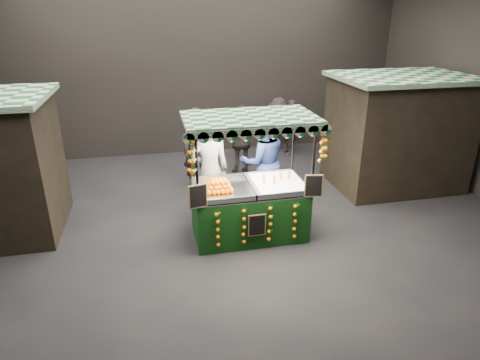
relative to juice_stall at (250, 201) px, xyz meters
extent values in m
plane|color=black|center=(-0.47, 0.19, -0.71)|extent=(12.00, 12.00, 0.00)
cube|color=black|center=(-0.47, 5.19, 1.79)|extent=(12.00, 0.10, 5.00)
cube|color=black|center=(-0.47, -4.81, 1.79)|extent=(12.00, 0.10, 5.00)
cube|color=black|center=(3.93, 1.69, 0.54)|extent=(2.80, 2.00, 2.50)
cube|color=#135828|center=(3.93, 1.69, 1.84)|extent=(3.00, 2.20, 0.10)
cube|color=black|center=(-0.01, 0.04, -0.25)|extent=(2.03, 1.10, 0.92)
cube|color=#B1B4B9|center=(-0.01, 0.04, 0.23)|extent=(2.03, 1.10, 0.04)
cylinder|color=black|center=(-1.00, -0.49, 0.40)|extent=(0.05, 0.05, 2.21)
cylinder|color=black|center=(0.98, -0.49, 0.40)|extent=(0.05, 0.05, 2.21)
cylinder|color=black|center=(-1.00, 0.56, 0.40)|extent=(0.05, 0.05, 2.21)
cylinder|color=black|center=(0.98, 0.56, 0.40)|extent=(0.05, 0.05, 2.21)
cube|color=#135828|center=(-0.01, 0.04, 1.54)|extent=(2.26, 1.34, 0.07)
cube|color=white|center=(0.54, 0.04, 0.29)|extent=(0.90, 0.99, 0.07)
cube|color=black|center=(-1.00, -0.54, 0.44)|extent=(0.31, 0.09, 0.41)
cube|color=black|center=(0.98, -0.54, 0.44)|extent=(0.31, 0.09, 0.41)
cube|color=black|center=(-0.01, -0.55, -0.20)|extent=(0.31, 0.02, 0.41)
imported|color=gray|center=(-0.61, 0.84, 0.33)|extent=(0.79, 0.54, 2.08)
imported|color=navy|center=(0.55, 1.15, 0.30)|extent=(1.01, 0.80, 2.02)
imported|color=black|center=(-0.65, 2.34, 0.26)|extent=(0.72, 0.48, 1.93)
imported|color=black|center=(3.73, 2.54, 0.08)|extent=(0.94, 0.85, 1.58)
imported|color=#2C2824|center=(0.54, 3.07, 0.18)|extent=(1.07, 0.51, 1.78)
imported|color=#2B2423|center=(2.02, 4.78, 0.08)|extent=(1.12, 1.14, 1.58)
imported|color=#2E2725|center=(-4.97, 4.26, 0.15)|extent=(1.00, 0.93, 1.72)
imported|color=black|center=(4.02, 3.33, 0.15)|extent=(1.41, 1.54, 1.71)
imported|color=black|center=(2.23, 4.37, 0.08)|extent=(0.45, 0.62, 1.58)
camera|label=1|loc=(-1.64, -6.61, 3.26)|focal=30.91mm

